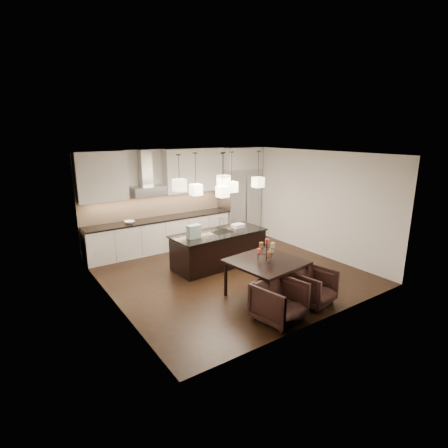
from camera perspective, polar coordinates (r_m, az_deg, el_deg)
floor at (r=8.48m, az=0.77°, el=-7.88°), size 5.50×5.50×0.02m
ceiling at (r=7.83m, az=0.84°, el=11.50°), size 5.50×5.50×0.02m
wall_back at (r=10.37m, az=-8.05°, el=4.33°), size 5.50×0.02×2.80m
wall_front at (r=6.09m, az=16.00°, el=-3.63°), size 5.50×0.02×2.80m
wall_left at (r=6.88m, az=-18.33°, el=-1.68°), size 0.02×5.50×2.80m
wall_right at (r=9.86m, az=14.05°, el=3.49°), size 0.02×5.50×2.80m
refrigerator at (r=11.20m, az=2.56°, el=3.55°), size 1.20×0.72×2.15m
fridge_panel at (r=11.01m, az=2.64°, el=10.71°), size 1.26×0.72×0.65m
lower_cabinets at (r=10.04m, az=-10.19°, el=-1.74°), size 4.21×0.62×0.88m
countertop at (r=9.92m, az=-10.32°, el=0.81°), size 4.21×0.66×0.04m
backsplash at (r=10.12m, az=-11.11°, el=2.99°), size 4.21×0.02×0.63m
upper_cab_left at (r=9.34m, az=-19.38°, el=7.30°), size 1.25×0.35×1.25m
upper_cab_right at (r=10.35m, az=-4.96°, el=8.74°), size 1.85×0.35×1.25m
hood_canopy at (r=9.69m, az=-12.28°, el=5.32°), size 0.90×0.52×0.24m
hood_chimney at (r=9.71m, az=-12.73°, el=8.90°), size 0.30×0.28×0.96m
fruit_bowl at (r=9.55m, az=-15.15°, el=0.29°), size 0.30×0.30×0.06m
island_body at (r=8.79m, az=-0.81°, el=-4.14°), size 2.36×1.03×0.82m
island_top at (r=8.66m, az=-0.82°, el=-1.47°), size 2.44×1.11×0.04m
faucet at (r=8.73m, az=-0.70°, el=0.00°), size 0.10×0.23×0.35m
tote_bag at (r=8.17m, az=-4.96°, el=-1.24°), size 0.32×0.18×0.32m
food_container at (r=9.08m, az=2.30°, el=-0.28°), size 0.33×0.24×0.09m
dining_table at (r=7.18m, az=6.81°, el=-8.89°), size 1.45×1.45×0.78m
candelabra at (r=6.95m, az=6.97°, el=-4.20°), size 0.42×0.42×0.46m
candle_a at (r=7.07m, az=7.76°, el=-4.27°), size 0.09×0.09×0.10m
candle_b at (r=6.99m, az=5.79°, el=-4.43°), size 0.09×0.09×0.10m
candle_c at (r=6.83m, az=7.33°, el=-4.94°), size 0.09×0.09×0.10m
candle_d at (r=7.05m, az=7.06°, el=-2.87°), size 0.09×0.09×0.10m
candle_e at (r=6.83m, az=6.11°, el=-3.43°), size 0.09×0.09×0.10m
candle_f at (r=6.84m, az=7.96°, el=-3.46°), size 0.09×0.09×0.10m
armchair_left at (r=6.38m, az=9.01°, el=-12.40°), size 0.92×0.94×0.73m
armchair_right at (r=7.12m, az=14.30°, el=-9.88°), size 0.87×0.89×0.69m
pendant_a at (r=7.70m, az=-7.29°, el=6.32°), size 0.24×0.24×0.26m
pendant_b at (r=8.33m, az=-4.61°, el=5.61°), size 0.24×0.24×0.26m
pendant_c at (r=8.43m, az=-0.08°, el=7.09°), size 0.24×0.24×0.26m
pendant_d at (r=8.71m, az=1.23°, el=6.07°), size 0.24×0.24×0.26m
pendant_e at (r=8.96m, az=5.58°, el=6.81°), size 0.24×0.24×0.26m
pendant_f at (r=8.21m, az=-0.24°, el=5.30°), size 0.24×0.24×0.26m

